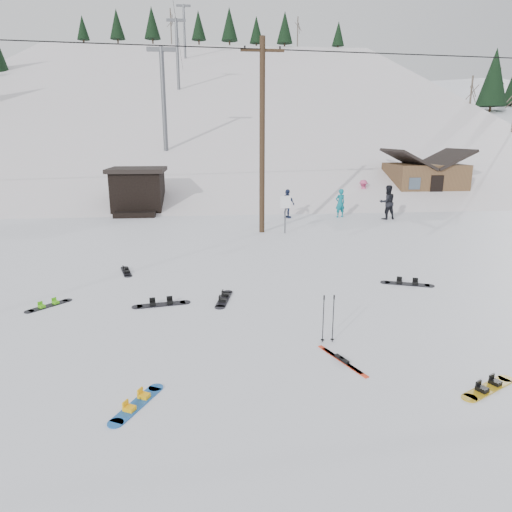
{
  "coord_description": "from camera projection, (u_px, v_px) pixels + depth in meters",
  "views": [
    {
      "loc": [
        -0.47,
        -8.19,
        4.63
      ],
      "look_at": [
        0.73,
        4.03,
        1.4
      ],
      "focal_mm": 32.0,
      "sensor_mm": 36.0,
      "label": 1
    }
  ],
  "objects": [
    {
      "name": "ground",
      "position": [
        240.0,
        376.0,
        9.1
      ],
      "size": [
        200.0,
        200.0,
        0.0
      ],
      "primitive_type": "plane",
      "color": "white",
      "rests_on": "ground"
    },
    {
      "name": "ski_slope",
      "position": [
        216.0,
        256.0,
        65.09
      ],
      "size": [
        60.0,
        85.24,
        65.97
      ],
      "primitive_type": "cube",
      "rotation": [
        0.31,
        0.0,
        0.0
      ],
      "color": "white",
      "rests_on": "ground"
    },
    {
      "name": "ridge_right",
      "position": [
        489.0,
        252.0,
        63.62
      ],
      "size": [
        45.66,
        93.98,
        54.59
      ],
      "primitive_type": "cube",
      "rotation": [
        0.21,
        -0.05,
        -0.12
      ],
      "color": "white",
      "rests_on": "ground"
    },
    {
      "name": "treeline_crest",
      "position": [
        213.0,
        160.0,
        91.87
      ],
      "size": [
        50.0,
        6.0,
        10.0
      ],
      "primitive_type": null,
      "color": "black",
      "rests_on": "ski_slope"
    },
    {
      "name": "utility_pole",
      "position": [
        262.0,
        135.0,
        21.57
      ],
      "size": [
        2.0,
        0.26,
        9.0
      ],
      "color": "#3A2819",
      "rests_on": "ground"
    },
    {
      "name": "trail_sign",
      "position": [
        285.0,
        208.0,
        22.14
      ],
      "size": [
        0.5,
        0.09,
        1.85
      ],
      "color": "#595B60",
      "rests_on": "ground"
    },
    {
      "name": "lift_hut",
      "position": [
        138.0,
        190.0,
        28.44
      ],
      "size": [
        3.4,
        4.1,
        2.75
      ],
      "color": "black",
      "rests_on": "ground"
    },
    {
      "name": "lift_tower_near",
      "position": [
        163.0,
        94.0,
        35.6
      ],
      "size": [
        2.2,
        0.36,
        8.0
      ],
      "color": "#595B60",
      "rests_on": "ski_slope"
    },
    {
      "name": "lift_tower_mid",
      "position": [
        177.0,
        50.0,
        53.19
      ],
      "size": [
        2.2,
        0.36,
        8.0
      ],
      "color": "#595B60",
      "rests_on": "ski_slope"
    },
    {
      "name": "lift_tower_far",
      "position": [
        184.0,
        28.0,
        70.79
      ],
      "size": [
        2.2,
        0.36,
        8.0
      ],
      "color": "#595B60",
      "rests_on": "ski_slope"
    },
    {
      "name": "cabin",
      "position": [
        424.0,
        181.0,
        33.24
      ],
      "size": [
        5.39,
        4.4,
        3.77
      ],
      "color": "brown",
      "rests_on": "ground"
    },
    {
      "name": "hero_snowboard",
      "position": [
        137.0,
        404.0,
        8.1
      ],
      "size": [
        0.82,
        1.33,
        0.1
      ],
      "rotation": [
        0.0,
        0.0,
        1.1
      ],
      "color": "blue",
      "rests_on": "ground"
    },
    {
      "name": "hero_skis",
      "position": [
        342.0,
        360.0,
        9.69
      ],
      "size": [
        0.7,
        1.51,
        0.08
      ],
      "rotation": [
        0.0,
        0.0,
        0.39
      ],
      "color": "red",
      "rests_on": "ground"
    },
    {
      "name": "ski_poles",
      "position": [
        328.0,
        318.0,
        10.46
      ],
      "size": [
        0.32,
        0.08,
        1.15
      ],
      "color": "black",
      "rests_on": "ground"
    },
    {
      "name": "board_scatter_a",
      "position": [
        161.0,
        304.0,
        12.91
      ],
      "size": [
        1.62,
        0.54,
        0.11
      ],
      "rotation": [
        0.0,
        0.0,
        0.18
      ],
      "color": "black",
      "rests_on": "ground"
    },
    {
      "name": "board_scatter_b",
      "position": [
        126.0,
        271.0,
        16.05
      ],
      "size": [
        0.59,
        1.37,
        0.1
      ],
      "rotation": [
        0.0,
        0.0,
        1.86
      ],
      "color": "black",
      "rests_on": "ground"
    },
    {
      "name": "board_scatter_c",
      "position": [
        49.0,
        305.0,
        12.82
      ],
      "size": [
        1.03,
        1.07,
        0.1
      ],
      "rotation": [
        0.0,
        0.0,
        0.81
      ],
      "color": "black",
      "rests_on": "ground"
    },
    {
      "name": "board_scatter_d",
      "position": [
        407.0,
        284.0,
        14.7
      ],
      "size": [
        1.59,
        0.79,
        0.12
      ],
      "rotation": [
        0.0,
        0.0,
        -0.36
      ],
      "color": "black",
      "rests_on": "ground"
    },
    {
      "name": "board_scatter_e",
      "position": [
        488.0,
        387.0,
        8.63
      ],
      "size": [
        1.37,
        0.85,
        0.11
      ],
      "rotation": [
        0.0,
        0.0,
        0.48
      ],
      "color": "gold",
      "rests_on": "ground"
    },
    {
      "name": "board_scatter_f",
      "position": [
        224.0,
        299.0,
        13.33
      ],
      "size": [
        0.56,
        1.56,
        0.11
      ],
      "rotation": [
        0.0,
        0.0,
        1.36
      ],
      "color": "black",
      "rests_on": "ground"
    },
    {
      "name": "skier_teal",
      "position": [
        340.0,
        203.0,
        26.73
      ],
      "size": [
        0.69,
        0.54,
        1.66
      ],
      "primitive_type": "imported",
      "rotation": [
        0.0,
        0.0,
        3.41
      ],
      "color": "#0C6B79",
      "rests_on": "ground"
    },
    {
      "name": "skier_dark",
      "position": [
        387.0,
        202.0,
        26.05
      ],
      "size": [
        1.04,
        0.87,
        1.95
      ],
      "primitive_type": "imported",
      "rotation": [
        0.0,
        0.0,
        3.29
      ],
      "color": "black",
      "rests_on": "ground"
    },
    {
      "name": "skier_pink",
      "position": [
        363.0,
        192.0,
        31.71
      ],
      "size": [
        1.25,
        0.96,
        1.71
      ],
      "primitive_type": "imported",
      "rotation": [
        0.0,
        0.0,
        3.47
      ],
      "color": "#D14A7C",
      "rests_on": "ground"
    },
    {
      "name": "skier_navy",
      "position": [
        288.0,
        204.0,
        26.45
      ],
      "size": [
        0.95,
        1.01,
        1.68
      ],
      "primitive_type": "imported",
      "rotation": [
        0.0,
        0.0,
        2.28
      ],
      "color": "#1C2646",
      "rests_on": "ground"
    }
  ]
}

